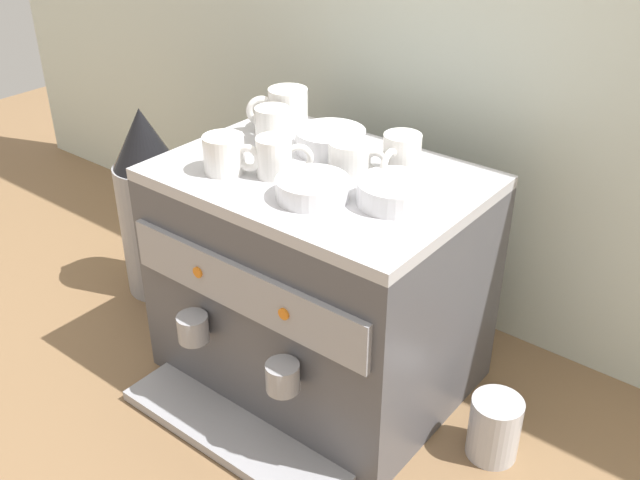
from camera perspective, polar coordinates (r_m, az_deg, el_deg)
ground_plane at (r=1.51m, az=-0.00°, el=-9.91°), size 4.00×4.00×0.00m
tiled_backsplash_wall at (r=1.51m, az=8.67°, el=13.83°), size 2.80×0.03×1.11m
espresso_machine at (r=1.37m, az=-0.12°, el=-3.11°), size 0.55×0.51×0.44m
ceramic_cup_0 at (r=1.27m, az=-7.33°, el=6.64°), size 0.11×0.07×0.07m
ceramic_cup_1 at (r=1.25m, az=6.30°, el=6.56°), size 0.07×0.10×0.07m
ceramic_cup_2 at (r=1.44m, az=-2.69°, el=10.13°), size 0.10×0.10×0.08m
ceramic_cup_3 at (r=1.25m, az=-3.40°, el=6.48°), size 0.09×0.07×0.07m
ceramic_cup_4 at (r=1.38m, az=-3.80°, el=8.90°), size 0.10×0.07×0.07m
ceramic_cup_5 at (r=1.25m, az=2.48°, el=6.37°), size 0.10×0.07×0.06m
ceramic_bowl_0 at (r=1.18m, az=-0.60°, el=4.02°), size 0.12×0.12×0.03m
ceramic_bowl_1 at (r=1.35m, az=0.82°, el=7.75°), size 0.13×0.13×0.04m
ceramic_bowl_2 at (r=1.16m, az=5.86°, el=3.68°), size 0.12×0.12×0.04m
coffee_grinder at (r=1.68m, az=-13.04°, el=2.68°), size 0.15×0.15×0.44m
milk_pitcher at (r=1.33m, az=13.42°, el=-14.03°), size 0.09×0.09×0.12m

